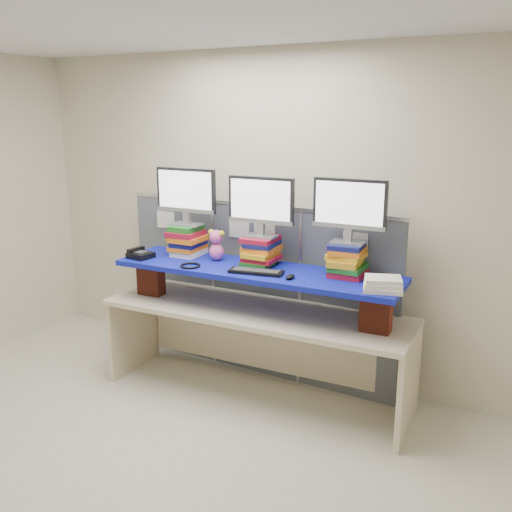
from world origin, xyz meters
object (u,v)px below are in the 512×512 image
Objects in this scene: monitor_right at (349,207)px; desk at (256,327)px; monitor_left at (186,193)px; desk_phone at (140,254)px; blue_board at (256,271)px; monitor_center at (261,203)px; keyboard at (256,272)px.

desk is at bearing -170.31° from monitor_right.
desk_phone is (-0.29, -0.27, -0.50)m from monitor_left.
monitor_left is (-0.71, 0.07, 1.02)m from desk.
blue_board is (-0.00, 0.00, 0.47)m from desk.
monitor_center is (0.68, 0.05, -0.04)m from monitor_left.
blue_board is at bearing -82.88° from monitor_center.
monitor_right is at bearing 9.69° from desk.
blue_board is 0.14m from keyboard.
monitor_right is (1.39, 0.10, -0.01)m from monitor_left.
desk is 4.64× the size of monitor_left.
monitor_right reaches higher than desk.
monitor_left is 1.39m from monitor_right.
desk is 1.23m from monitor_right.
keyboard is (0.07, -0.11, 0.03)m from blue_board.
desk_phone is at bearing 172.54° from keyboard.
blue_board is 0.90m from monitor_left.
desk is 1.15m from desk_phone.
monitor_center is (-0.02, 0.12, 0.98)m from desk.
monitor_center is at bearing 97.12° from desk.
monitor_center reaches higher than desk.
keyboard is 2.16× the size of desk_phone.
monitor_left is 1.26× the size of keyboard.
monitor_left reaches higher than desk.
blue_board is 1.02m from desk_phone.
monitor_right is at bearing 0.00° from monitor_left.
monitor_right is at bearing 12.57° from keyboard.
monitor_right is at bearing 0.00° from monitor_center.
monitor_right is 0.84m from keyboard.
monitor_right reaches higher than blue_board.
monitor_left is at bearing 47.54° from desk_phone.
monitor_left is 0.95m from keyboard.
monitor_center is at bearing 23.33° from desk_phone.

